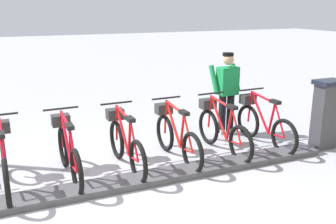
{
  "coord_description": "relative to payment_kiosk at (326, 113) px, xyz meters",
  "views": [
    {
      "loc": [
        -4.9,
        0.91,
        2.56
      ],
      "look_at": [
        0.5,
        -1.4,
        0.9
      ],
      "focal_mm": 40.4,
      "sensor_mm": 36.0,
      "label": 1
    }
  ],
  "objects": [
    {
      "name": "bike_docked_3",
      "position": [
        0.57,
        3.65,
        -0.24
      ],
      "size": [
        1.72,
        0.54,
        1.02
      ],
      "color": "black",
      "rests_on": "ground"
    },
    {
      "name": "ground_plane",
      "position": [
        -0.05,
        4.34,
        -0.67
      ],
      "size": [
        60.0,
        60.0,
        0.0
      ],
      "primitive_type": "plane",
      "color": "#A2A2AB"
    },
    {
      "name": "bike_docked_5",
      "position": [
        0.57,
        5.44,
        -0.24
      ],
      "size": [
        1.72,
        0.54,
        1.02
      ],
      "color": "black",
      "rests_on": "ground"
    },
    {
      "name": "dock_rail_base",
      "position": [
        -0.05,
        4.34,
        -0.62
      ],
      "size": [
        0.44,
        7.98,
        0.1
      ],
      "primitive_type": "cube",
      "color": "#47474C",
      "rests_on": "ground"
    },
    {
      "name": "bike_docked_0",
      "position": [
        0.57,
        0.95,
        -0.24
      ],
      "size": [
        1.72,
        0.54,
        1.02
      ],
      "color": "black",
      "rests_on": "ground"
    },
    {
      "name": "bike_docked_4",
      "position": [
        0.57,
        4.54,
        -0.24
      ],
      "size": [
        1.72,
        0.54,
        1.02
      ],
      "color": "black",
      "rests_on": "ground"
    },
    {
      "name": "worker_near_rack",
      "position": [
        1.45,
        1.22,
        0.24
      ],
      "size": [
        0.47,
        0.64,
        1.66
      ],
      "color": "white",
      "rests_on": "ground"
    },
    {
      "name": "bike_docked_1",
      "position": [
        0.57,
        1.85,
        -0.24
      ],
      "size": [
        1.72,
        0.54,
        1.02
      ],
      "color": "black",
      "rests_on": "ground"
    },
    {
      "name": "payment_kiosk",
      "position": [
        0.0,
        0.0,
        0.0
      ],
      "size": [
        0.36,
        0.52,
        1.28
      ],
      "color": "#38383D",
      "rests_on": "ground"
    },
    {
      "name": "bike_docked_2",
      "position": [
        0.57,
        2.75,
        -0.24
      ],
      "size": [
        1.72,
        0.54,
        1.02
      ],
      "color": "black",
      "rests_on": "ground"
    }
  ]
}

